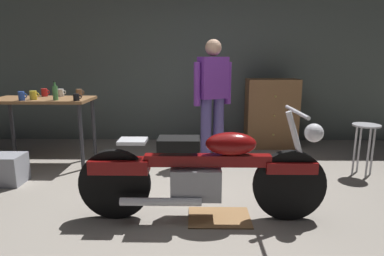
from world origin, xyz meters
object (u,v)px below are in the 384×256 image
object	(u,v)px
shop_stool	(365,136)
wooden_dresser	(271,113)
storage_bin	(4,169)
motorcycle	(204,171)
person_standing	(213,95)
mug_red_diner	(45,92)
mug_yellow_tall	(33,95)
mug_brown_stoneware	(79,93)
bottle	(55,93)
mug_blue_enamel	(22,96)
mug_black_matte	(76,97)
mug_white_ceramic	(61,93)

from	to	relation	value
shop_stool	wooden_dresser	bearing A→B (deg)	122.70
wooden_dresser	storage_bin	world-z (taller)	wooden_dresser
motorcycle	person_standing	world-z (taller)	person_standing
mug_red_diner	shop_stool	bearing A→B (deg)	-8.58
mug_yellow_tall	mug_red_diner	bearing A→B (deg)	93.94
mug_brown_stoneware	bottle	size ratio (longest dim) A/B	0.48
shop_stool	wooden_dresser	distance (m)	1.57
mug_yellow_tall	bottle	world-z (taller)	bottle
wooden_dresser	mug_blue_enamel	bearing A→B (deg)	-161.38
storage_bin	mug_black_matte	xyz separation A→B (m)	(0.71, 0.51, 0.77)
mug_yellow_tall	mug_white_ceramic	bearing A→B (deg)	62.64
mug_yellow_tall	mug_black_matte	bearing A→B (deg)	-8.93
person_standing	wooden_dresser	world-z (taller)	person_standing
mug_yellow_tall	motorcycle	bearing A→B (deg)	-33.17
bottle	person_standing	bearing A→B (deg)	11.21
person_standing	bottle	xyz separation A→B (m)	(-2.01, -0.40, 0.07)
wooden_dresser	mug_red_diner	world-z (taller)	wooden_dresser
mug_brown_stoneware	mug_blue_enamel	bearing A→B (deg)	-140.94
motorcycle	mug_white_ceramic	distance (m)	2.70
person_standing	mug_red_diner	size ratio (longest dim) A/B	14.41
storage_bin	mug_yellow_tall	world-z (taller)	mug_yellow_tall
person_standing	wooden_dresser	distance (m)	1.27
person_standing	shop_stool	world-z (taller)	person_standing
mug_black_matte	mug_white_ceramic	bearing A→B (deg)	129.69
shop_stool	storage_bin	size ratio (longest dim) A/B	1.45
bottle	wooden_dresser	bearing A→B (deg)	20.45
shop_stool	mug_white_ceramic	xyz separation A→B (m)	(-3.95, 0.64, 0.45)
wooden_dresser	motorcycle	bearing A→B (deg)	-114.73
motorcycle	mug_red_diner	distance (m)	2.86
person_standing	storage_bin	distance (m)	2.72
motorcycle	person_standing	bearing A→B (deg)	85.16
wooden_dresser	mug_red_diner	distance (m)	3.42
storage_bin	mug_blue_enamel	xyz separation A→B (m)	(0.02, 0.52, 0.79)
mug_red_diner	mug_brown_stoneware	distance (m)	0.48
mug_red_diner	storage_bin	bearing A→B (deg)	-95.79
mug_yellow_tall	mug_black_matte	world-z (taller)	mug_yellow_tall
wooden_dresser	mug_red_diner	bearing A→B (deg)	-168.21
shop_stool	mug_blue_enamel	xyz separation A→B (m)	(-4.25, 0.18, 0.46)
mug_red_diner	bottle	bearing A→B (deg)	-51.52
mug_red_diner	bottle	world-z (taller)	bottle
mug_red_diner	bottle	size ratio (longest dim) A/B	0.48
shop_stool	mug_brown_stoneware	world-z (taller)	mug_brown_stoneware
mug_black_matte	bottle	bearing A→B (deg)	171.94
mug_black_matte	mug_red_diner	bearing A→B (deg)	143.15
storage_bin	bottle	xyz separation A→B (m)	(0.43, 0.55, 0.83)
mug_red_diner	mug_brown_stoneware	bearing A→B (deg)	0.53
person_standing	wooden_dresser	size ratio (longest dim) A/B	1.52
motorcycle	mug_red_diner	bearing A→B (deg)	141.11
mug_red_diner	mug_brown_stoneware	xyz separation A→B (m)	(0.48, 0.00, -0.00)
wooden_dresser	mug_black_matte	xyz separation A→B (m)	(-2.71, -1.15, 0.39)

